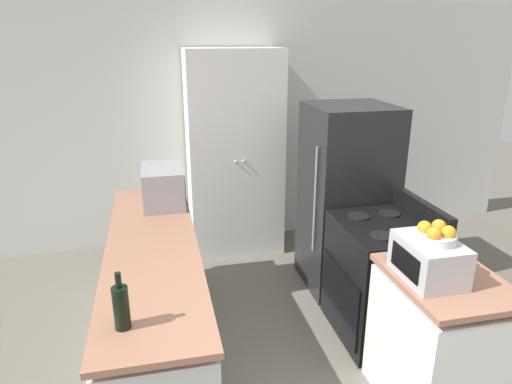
{
  "coord_description": "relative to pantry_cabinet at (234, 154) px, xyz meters",
  "views": [
    {
      "loc": [
        -0.76,
        -1.55,
        2.24
      ],
      "look_at": [
        0.0,
        1.82,
        1.05
      ],
      "focal_mm": 32.0,
      "sensor_mm": 36.0,
      "label": 1
    }
  ],
  "objects": [
    {
      "name": "microwave",
      "position": [
        -0.76,
        -0.95,
        0.01
      ],
      "size": [
        0.33,
        0.5,
        0.31
      ],
      "color": "#939399",
      "rests_on": "counter_left"
    },
    {
      "name": "toaster_oven",
      "position": [
        0.67,
        -2.51,
        -0.03
      ],
      "size": [
        0.3,
        0.4,
        0.24
      ],
      "color": "#B2B2B7",
      "rests_on": "counter_right"
    },
    {
      "name": "stove",
      "position": [
        0.82,
        -1.75,
        -0.6
      ],
      "size": [
        0.66,
        0.77,
        1.08
      ],
      "color": "black",
      "rests_on": "ground_plane"
    },
    {
      "name": "fruit_bowl",
      "position": [
        0.68,
        -2.53,
        0.14
      ],
      "size": [
        0.23,
        0.23,
        0.11
      ],
      "color": "silver",
      "rests_on": "toaster_oven"
    },
    {
      "name": "wine_bottle",
      "position": [
        -1.01,
        -2.62,
        -0.03
      ],
      "size": [
        0.08,
        0.08,
        0.29
      ],
      "color": "black",
      "rests_on": "counter_left"
    },
    {
      "name": "counter_left",
      "position": [
        -0.87,
        -1.72,
        -0.62
      ],
      "size": [
        0.6,
        2.37,
        0.92
      ],
      "color": "silver",
      "rests_on": "ground_plane"
    },
    {
      "name": "refrigerator",
      "position": [
        0.85,
        -0.96,
        -0.22
      ],
      "size": [
        0.73,
        0.73,
        1.69
      ],
      "color": "black",
      "rests_on": "ground_plane"
    },
    {
      "name": "pantry_cabinet",
      "position": [
        0.0,
        0.0,
        0.0
      ],
      "size": [
        0.96,
        0.58,
        2.13
      ],
      "color": "white",
      "rests_on": "ground_plane"
    },
    {
      "name": "wall_back",
      "position": [
        -0.04,
        0.33,
        0.24
      ],
      "size": [
        7.0,
        0.06,
        2.6
      ],
      "color": "silver",
      "rests_on": "ground_plane"
    },
    {
      "name": "counter_right",
      "position": [
        0.79,
        -2.53,
        -0.62
      ],
      "size": [
        0.6,
        0.75,
        0.92
      ],
      "color": "silver",
      "rests_on": "ground_plane"
    }
  ]
}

